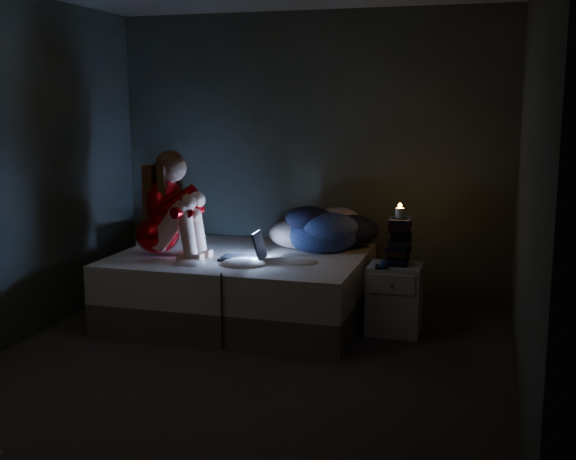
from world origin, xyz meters
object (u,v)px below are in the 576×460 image
at_px(laptop, 242,245).
at_px(nightstand, 394,299).
at_px(bed, 241,287).
at_px(candle, 400,215).
at_px(woman, 157,203).
at_px(phone, 380,267).

relative_size(laptop, nightstand, 0.63).
relative_size(bed, candle, 25.29).
xyz_separation_m(bed, woman, (-0.62, -0.26, 0.72)).
height_order(bed, candle, candle).
bearing_deg(bed, candle, 0.64).
relative_size(nightstand, phone, 3.90).
height_order(nightstand, candle, candle).
height_order(woman, phone, woman).
xyz_separation_m(bed, nightstand, (1.29, -0.01, -0.00)).
xyz_separation_m(woman, laptop, (0.71, 0.06, -0.32)).
relative_size(woman, candle, 10.93).
relative_size(bed, laptop, 5.86).
relative_size(nightstand, candle, 6.83).
distance_m(candle, phone, 0.43).
relative_size(woman, phone, 6.24).
distance_m(woman, laptop, 0.78).
xyz_separation_m(laptop, nightstand, (1.21, 0.19, -0.41)).
relative_size(laptop, phone, 2.47).
bearing_deg(laptop, woman, -178.82).
bearing_deg(nightstand, woman, -172.59).
distance_m(bed, phone, 1.22).
bearing_deg(phone, candle, 39.93).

